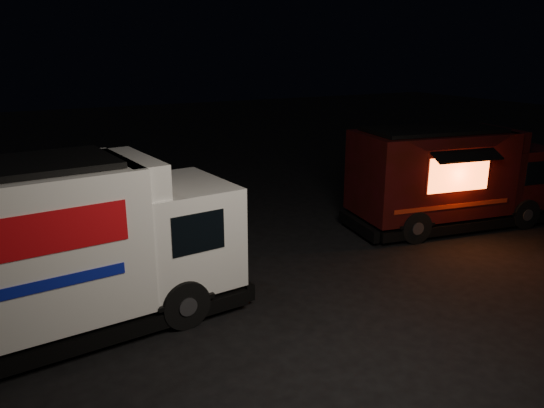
{
  "coord_description": "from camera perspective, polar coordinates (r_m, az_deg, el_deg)",
  "views": [
    {
      "loc": [
        -5.51,
        -9.09,
        5.09
      ],
      "look_at": [
        0.37,
        2.0,
        1.38
      ],
      "focal_mm": 35.0,
      "sensor_mm": 36.0,
      "label": 1
    }
  ],
  "objects": [
    {
      "name": "red_truck",
      "position": [
        16.43,
        18.94,
        2.83
      ],
      "size": [
        6.59,
        3.28,
        2.94
      ],
      "primitive_type": null,
      "rotation": [
        0.0,
        0.0,
        -0.16
      ],
      "color": "#35090D",
      "rests_on": "ground"
    },
    {
      "name": "ground",
      "position": [
        11.79,
        3.01,
        -9.15
      ],
      "size": [
        80.0,
        80.0,
        0.0
      ],
      "primitive_type": "plane",
      "color": "black",
      "rests_on": "ground"
    },
    {
      "name": "white_truck",
      "position": [
        10.24,
        -22.82,
        -4.64
      ],
      "size": [
        7.42,
        3.18,
        3.27
      ],
      "primitive_type": null,
      "rotation": [
        0.0,
        0.0,
        0.1
      ],
      "color": "silver",
      "rests_on": "ground"
    }
  ]
}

